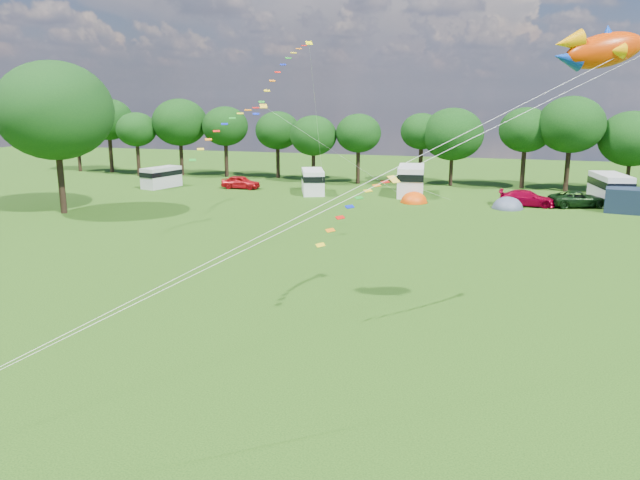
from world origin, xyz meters
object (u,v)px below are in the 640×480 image
(fish_kite, at_px, (597,50))
(tent_greyblue, at_px, (507,208))
(campervan_c, at_px, (411,179))
(campervan_d, at_px, (610,188))
(tent_orange, at_px, (414,202))
(car_c, at_px, (527,198))
(campervan_b, at_px, (313,181))
(campervan_a, at_px, (161,177))
(car_a, at_px, (241,182))
(big_tree, at_px, (55,111))
(car_d, at_px, (579,199))

(fish_kite, bearing_deg, tent_greyblue, 74.76)
(campervan_c, distance_m, campervan_d, 19.31)
(campervan_d, xyz_separation_m, tent_orange, (-18.28, -4.42, -1.56))
(car_c, bearing_deg, campervan_c, 75.01)
(campervan_b, relative_size, tent_orange, 1.93)
(campervan_c, height_order, campervan_d, campervan_c)
(campervan_a, xyz_separation_m, campervan_c, (28.17, 2.65, 0.40))
(campervan_a, bearing_deg, campervan_d, -72.43)
(car_a, relative_size, campervan_c, 0.68)
(car_c, relative_size, campervan_c, 0.77)
(big_tree, xyz_separation_m, tent_greyblue, (38.19, 13.86, -9.00))
(big_tree, xyz_separation_m, tent_orange, (29.32, 14.66, -9.00))
(tent_orange, distance_m, fish_kite, 38.76)
(car_c, bearing_deg, car_a, 87.15)
(campervan_c, relative_size, tent_orange, 2.23)
(fish_kite, bearing_deg, car_d, 64.54)
(campervan_c, bearing_deg, car_d, -106.10)
(car_d, bearing_deg, campervan_a, 69.98)
(campervan_c, bearing_deg, car_a, 85.96)
(tent_orange, bearing_deg, car_c, 5.56)
(car_d, xyz_separation_m, campervan_d, (2.98, 2.47, 0.83))
(campervan_c, bearing_deg, campervan_d, -97.43)
(big_tree, xyz_separation_m, campervan_b, (18.01, 17.39, -7.64))
(campervan_d, bearing_deg, car_d, 119.06)
(campervan_c, bearing_deg, fish_kite, -169.45)
(campervan_c, bearing_deg, tent_orange, -174.24)
(car_a, bearing_deg, fish_kite, -140.66)
(big_tree, distance_m, campervan_c, 35.00)
(big_tree, bearing_deg, tent_orange, 26.57)
(big_tree, height_order, campervan_a, big_tree)
(campervan_a, height_order, tent_greyblue, campervan_a)
(car_d, height_order, campervan_c, campervan_c)
(big_tree, height_order, tent_orange, big_tree)
(campervan_a, distance_m, tent_orange, 29.29)
(car_d, bearing_deg, big_tree, 90.40)
(campervan_b, relative_size, campervan_c, 0.87)
(fish_kite, bearing_deg, tent_orange, 88.56)
(big_tree, bearing_deg, tent_greyblue, 19.94)
(campervan_b, bearing_deg, tent_orange, -124.13)
(campervan_a, distance_m, campervan_c, 28.29)
(campervan_b, height_order, campervan_d, campervan_d)
(campervan_b, bearing_deg, campervan_a, 72.01)
(car_d, xyz_separation_m, campervan_c, (-16.32, 2.64, 0.90))
(campervan_b, bearing_deg, car_a, 63.63)
(tent_orange, xyz_separation_m, fish_kite, (11.45, -35.05, 11.96))
(car_a, bearing_deg, car_d, -92.58)
(campervan_b, bearing_deg, big_tree, 113.47)
(car_a, distance_m, car_d, 35.45)
(car_a, relative_size, tent_greyblue, 1.40)
(campervan_a, height_order, campervan_c, campervan_c)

